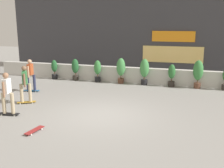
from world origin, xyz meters
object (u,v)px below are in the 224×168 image
object	(u,v)px
potted_plant_1	(75,68)
potted_plant_3	(121,69)
potted_plant_6	(198,72)
skater_far_left	(30,74)
potted_plant_4	(144,70)
potted_plant_2	(98,70)
potted_plant_0	(54,69)
skateboard_near_camera	(35,130)
skater_by_wall_right	(7,92)
skater_by_wall_left	(25,83)
potted_plant_5	(172,75)

from	to	relation	value
potted_plant_1	potted_plant_3	distance (m)	2.91
potted_plant_6	skater_far_left	bearing A→B (deg)	-158.66
potted_plant_4	potted_plant_6	world-z (taller)	potted_plant_6
potted_plant_4	potted_plant_2	bearing A→B (deg)	180.00
skater_far_left	potted_plant_0	bearing A→B (deg)	96.90
potted_plant_2	potted_plant_1	bearing A→B (deg)	-180.00
skateboard_near_camera	potted_plant_3	bearing A→B (deg)	83.38
potted_plant_2	potted_plant_6	bearing A→B (deg)	-0.00
skater_by_wall_right	skateboard_near_camera	size ratio (longest dim) A/B	2.07
skateboard_near_camera	skater_by_wall_right	bearing A→B (deg)	148.26
potted_plant_1	skater_by_wall_right	distance (m)	6.65
potted_plant_0	skater_by_wall_left	xyz separation A→B (m)	(1.33, -5.09, 0.30)
potted_plant_0	potted_plant_1	xyz separation A→B (m)	(1.43, -0.00, 0.11)
potted_plant_3	skater_far_left	xyz separation A→B (m)	(-3.95, -3.23, 0.07)
skater_far_left	potted_plant_1	bearing A→B (deg)	72.10
potted_plant_1	potted_plant_6	bearing A→B (deg)	0.00
potted_plant_1	potted_plant_2	xyz separation A→B (m)	(1.46, 0.00, -0.03)
skater_by_wall_left	potted_plant_1	bearing A→B (deg)	88.79
potted_plant_4	skater_far_left	world-z (taller)	skater_far_left
potted_plant_4	skater_by_wall_right	distance (m)	7.84
potted_plant_1	potted_plant_2	distance (m)	1.46
potted_plant_0	skater_far_left	world-z (taller)	skater_far_left
potted_plant_6	skater_by_wall_left	bearing A→B (deg)	-145.24
potted_plant_0	potted_plant_1	size ratio (longest dim) A/B	0.90
potted_plant_2	skater_by_wall_right	xyz separation A→B (m)	(-1.31, -6.64, 0.22)
skateboard_near_camera	skater_far_left	bearing A→B (deg)	123.74
potted_plant_5	skater_by_wall_left	xyz separation A→B (m)	(-5.94, -5.09, 0.25)
skater_far_left	skateboard_near_camera	xyz separation A→B (m)	(3.05, -4.56, -0.88)
potted_plant_2	potted_plant_4	xyz separation A→B (m)	(2.84, 0.00, 0.15)
potted_plant_0	skater_by_wall_left	distance (m)	5.27
potted_plant_2	skater_by_wall_left	distance (m)	5.33
potted_plant_5	skater_far_left	bearing A→B (deg)	-154.84
potted_plant_3	skater_far_left	distance (m)	5.10
potted_plant_0	potted_plant_3	distance (m)	4.35
potted_plant_4	skater_by_wall_right	size ratio (longest dim) A/B	0.89
potted_plant_0	potted_plant_6	xyz separation A→B (m)	(8.66, -0.00, 0.26)
potted_plant_5	skater_by_wall_right	world-z (taller)	skater_by_wall_right
potted_plant_6	skater_by_wall_right	distance (m)	9.71
potted_plant_6	skater_far_left	xyz separation A→B (m)	(-8.27, -3.23, 0.04)
potted_plant_2	potted_plant_3	world-z (taller)	potted_plant_3
potted_plant_5	skater_by_wall_right	bearing A→B (deg)	-130.56
potted_plant_1	skateboard_near_camera	size ratio (longest dim) A/B	1.63
potted_plant_4	skater_by_wall_left	bearing A→B (deg)	-130.89
potted_plant_1	skater_by_wall_right	size ratio (longest dim) A/B	0.79
potted_plant_1	skater_far_left	bearing A→B (deg)	-107.90
skater_far_left	potted_plant_5	bearing A→B (deg)	25.16
skater_by_wall_right	potted_plant_5	bearing A→B (deg)	49.44
potted_plant_2	potted_plant_6	world-z (taller)	potted_plant_6
skater_by_wall_left	skater_by_wall_right	size ratio (longest dim) A/B	1.00
potted_plant_4	skateboard_near_camera	world-z (taller)	potted_plant_4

